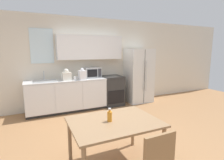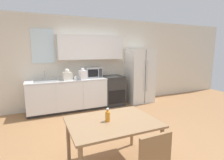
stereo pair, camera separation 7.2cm
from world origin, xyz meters
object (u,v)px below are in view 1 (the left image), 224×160
at_px(oven_range, 112,90).
at_px(coffee_mug, 75,78).
at_px(refrigerator, 139,76).
at_px(drink_bottle, 110,116).
at_px(microwave, 92,72).
at_px(dining_table, 114,126).

relative_size(oven_range, coffee_mug, 8.07).
bearing_deg(refrigerator, drink_bottle, -129.91).
height_order(microwave, drink_bottle, microwave).
relative_size(refrigerator, coffee_mug, 15.45).
height_order(oven_range, refrigerator, refrigerator).
height_order(refrigerator, microwave, refrigerator).
bearing_deg(coffee_mug, drink_bottle, -92.60).
height_order(microwave, dining_table, microwave).
distance_m(microwave, coffee_mug, 0.66).
bearing_deg(microwave, coffee_mug, -154.82).
distance_m(refrigerator, microwave, 1.59).
bearing_deg(coffee_mug, refrigerator, 3.77).
height_order(oven_range, coffee_mug, coffee_mug).
relative_size(oven_range, dining_table, 0.74).
bearing_deg(drink_bottle, coffee_mug, 87.40).
height_order(oven_range, drink_bottle, oven_range).
bearing_deg(drink_bottle, dining_table, -13.88).
distance_m(dining_table, drink_bottle, 0.18).
bearing_deg(oven_range, microwave, 170.42).
bearing_deg(microwave, oven_range, -9.58).
bearing_deg(refrigerator, microwave, 175.13).
bearing_deg(drink_bottle, oven_range, 64.43).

